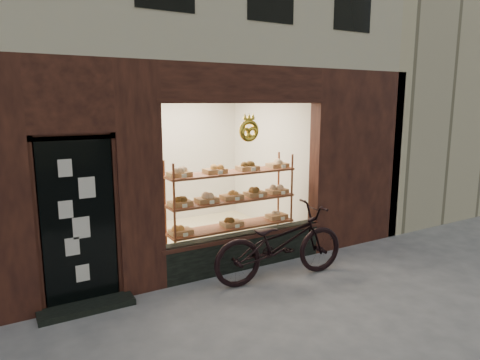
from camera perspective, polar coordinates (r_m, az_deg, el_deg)
ground at (r=5.11m, az=9.19°, el=-19.96°), size 90.00×90.00×0.00m
neighbor_right at (r=15.41m, az=25.07°, el=16.66°), size 12.00×7.00×9.00m
display_shelf at (r=6.99m, az=-1.12°, el=-3.66°), size 2.20×0.45×1.70m
bicycle at (r=6.32m, az=5.37°, el=-8.38°), size 2.14×0.94×1.09m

